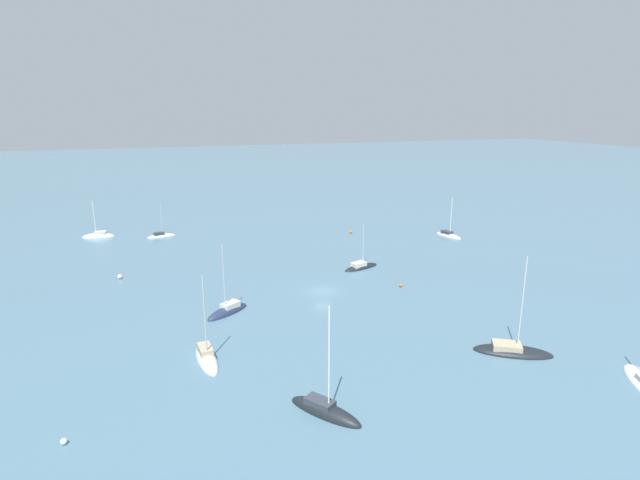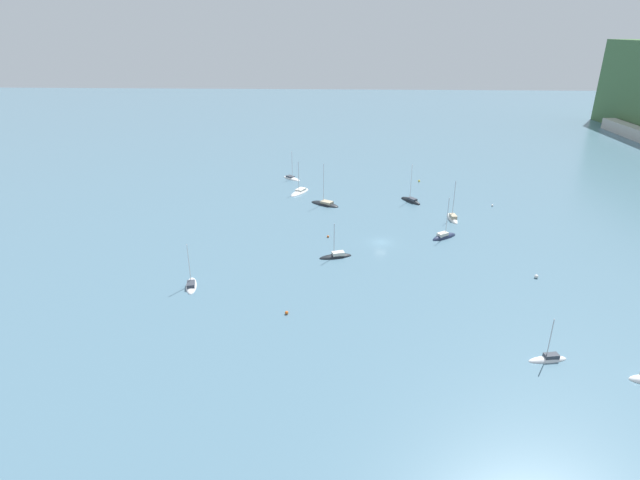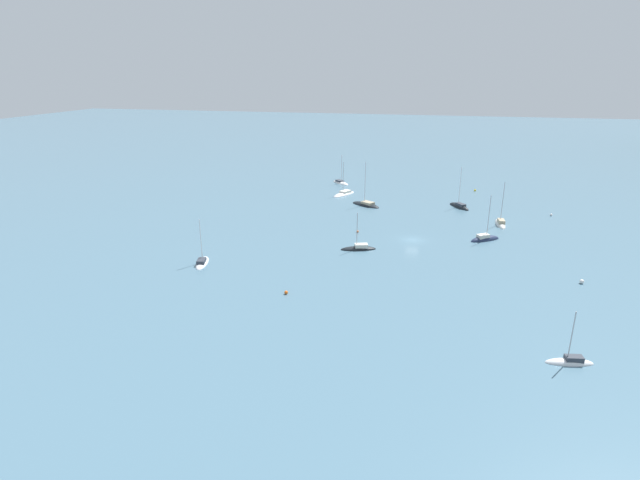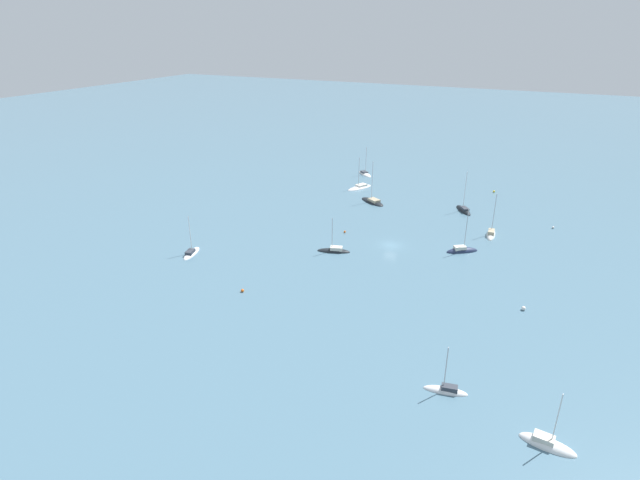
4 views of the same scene
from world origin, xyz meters
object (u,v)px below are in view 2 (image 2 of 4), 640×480
at_px(sailboat_6, 411,201).
at_px(sailboat_9, 325,204).
at_px(mooring_buoy_1, 492,205).
at_px(mooring_buoy_0, 328,236).
at_px(mooring_buoy_4, 419,181).
at_px(sailboat_2, 300,192).
at_px(sailboat_5, 444,237).
at_px(sailboat_7, 336,257).
at_px(sailboat_0, 191,286).
at_px(sailboat_4, 452,219).
at_px(mooring_buoy_3, 287,313).
at_px(mooring_buoy_2, 536,276).
at_px(sailboat_3, 292,178).
at_px(sailboat_8, 548,359).

height_order(sailboat_6, sailboat_9, sailboat_9).
bearing_deg(mooring_buoy_1, mooring_buoy_0, -61.40).
distance_m(mooring_buoy_0, mooring_buoy_4, 53.35).
xyz_separation_m(sailboat_2, mooring_buoy_4, (-12.86, 36.19, 0.19)).
xyz_separation_m(sailboat_5, mooring_buoy_1, (-22.52, 16.91, 0.15)).
bearing_deg(sailboat_7, sailboat_0, 10.08).
xyz_separation_m(sailboat_2, sailboat_4, (19.96, 40.04, 0.04)).
height_order(sailboat_4, mooring_buoy_3, sailboat_4).
relative_size(sailboat_0, mooring_buoy_2, 12.26).
bearing_deg(sailboat_5, sailboat_2, 103.38).
height_order(sailboat_0, sailboat_9, sailboat_9).
distance_m(sailboat_3, sailboat_6, 40.86).
distance_m(sailboat_0, sailboat_2, 59.77).
bearing_deg(sailboat_0, mooring_buoy_1, -68.71).
height_order(mooring_buoy_0, mooring_buoy_4, mooring_buoy_4).
bearing_deg(mooring_buoy_4, sailboat_8, 4.00).
height_order(sailboat_3, sailboat_8, sailboat_3).
xyz_separation_m(sailboat_8, mooring_buoy_2, (-25.99, 7.30, 0.24)).
bearing_deg(sailboat_7, mooring_buoy_3, 53.45).
bearing_deg(sailboat_3, sailboat_6, 12.99).
distance_m(sailboat_5, mooring_buoy_0, 26.49).
distance_m(sailboat_6, mooring_buoy_1, 21.63).
bearing_deg(sailboat_2, mooring_buoy_0, 42.08).
bearing_deg(sailboat_3, sailboat_0, -55.27).
relative_size(sailboat_9, mooring_buoy_0, 23.61).
relative_size(mooring_buoy_2, mooring_buoy_3, 1.24).
xyz_separation_m(sailboat_2, mooring_buoy_3, (66.72, 3.47, 0.19)).
height_order(sailboat_0, sailboat_3, sailboat_3).
distance_m(sailboat_2, mooring_buoy_2, 71.60).
bearing_deg(mooring_buoy_1, sailboat_5, -36.91).
relative_size(sailboat_4, sailboat_7, 1.30).
distance_m(mooring_buoy_3, mooring_buoy_4, 86.04).
bearing_deg(sailboat_2, mooring_buoy_3, 29.39).
height_order(sailboat_3, mooring_buoy_4, sailboat_3).
relative_size(sailboat_3, sailboat_4, 0.89).
relative_size(sailboat_3, sailboat_8, 1.25).
height_order(sailboat_4, mooring_buoy_0, sailboat_4).
height_order(sailboat_2, sailboat_7, sailboat_2).
relative_size(sailboat_2, sailboat_9, 0.83).
relative_size(sailboat_5, mooring_buoy_1, 19.17).
relative_size(sailboat_6, mooring_buoy_1, 20.69).
distance_m(sailboat_6, mooring_buoy_4, 20.07).
height_order(sailboat_5, sailboat_6, sailboat_6).
xyz_separation_m(sailboat_0, sailboat_7, (-14.02, 26.58, 0.00)).
xyz_separation_m(sailboat_3, mooring_buoy_3, (81.02, 7.29, 0.20)).
bearing_deg(sailboat_2, sailboat_6, 104.49).
bearing_deg(sailboat_7, sailboat_2, -93.27).
bearing_deg(mooring_buoy_3, sailboat_7, 161.19).
bearing_deg(sailboat_4, sailboat_3, 47.34).
xyz_separation_m(sailboat_2, mooring_buoy_1, (9.57, 52.71, 0.17)).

